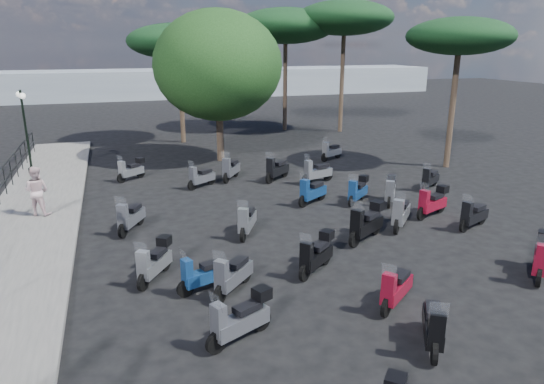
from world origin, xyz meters
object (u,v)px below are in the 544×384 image
object	(u,v)px
scooter_15	(312,192)
pine_2	(178,42)
scooter_6	(203,275)
pedestrian_far	(37,191)
scooter_1	(240,319)
scooter_23	(541,258)
scooter_18	(401,214)
scooter_12	(433,327)
scooter_20	(358,191)
scooter_3	(154,262)
scooter_21	(317,172)
lamp_post_2	(25,126)
broadleaf_tree	(218,66)
scooter_26	(430,179)
pine_0	(286,26)
scooter_8	(247,221)
scooter_19	(390,191)
scooter_27	(331,152)
scooter_7	(316,255)
scooter_4	(130,218)
scooter_5	(131,170)
pine_1	(345,18)
scooter_9	(201,178)
scooter_10	(231,169)
scooter_13	(396,289)
scooter_14	(366,224)
scooter_25	(432,202)
scooter_2	(232,275)
scooter_16	(277,170)
scooter_24	(473,216)

from	to	relation	value
scooter_15	pine_2	size ratio (longest dim) A/B	0.21
scooter_6	scooter_15	xyz separation A→B (m)	(5.10, 5.39, 0.04)
scooter_6	pedestrian_far	bearing A→B (deg)	13.40
scooter_1	scooter_23	size ratio (longest dim) A/B	1.10
scooter_6	scooter_18	xyz separation A→B (m)	(6.85, 2.17, 0.07)
scooter_12	scooter_23	size ratio (longest dim) A/B	1.04
scooter_15	scooter_20	bearing A→B (deg)	-136.32
scooter_3	scooter_21	world-z (taller)	scooter_21
lamp_post_2	pedestrian_far	xyz separation A→B (m)	(1.03, -6.36, -1.27)
scooter_1	broadleaf_tree	distance (m)	16.63
scooter_26	pine_0	bearing A→B (deg)	-30.92
scooter_6	scooter_8	xyz separation A→B (m)	(1.96, 3.14, 0.04)
scooter_19	scooter_27	distance (m)	7.30
scooter_8	scooter_7	bearing A→B (deg)	136.32
scooter_4	broadleaf_tree	distance (m)	10.99
scooter_7	scooter_26	distance (m)	9.38
scooter_5	pine_1	distance (m)	17.99
scooter_9	scooter_12	xyz separation A→B (m)	(2.28, -12.53, 0.02)
broadleaf_tree	pine_1	distance (m)	11.70
scooter_12	pine_2	bearing A→B (deg)	-54.36
scooter_9	lamp_post_2	bearing A→B (deg)	24.52
scooter_6	scooter_26	size ratio (longest dim) A/B	1.11
scooter_10	scooter_13	xyz separation A→B (m)	(0.98, -11.70, -0.04)
scooter_6	scooter_7	distance (m)	2.98
pedestrian_far	pine_0	bearing A→B (deg)	-111.06
scooter_14	scooter_25	distance (m)	3.47
scooter_3	scooter_6	distance (m)	1.44
scooter_4	scooter_21	world-z (taller)	scooter_21
scooter_7	scooter_18	bearing A→B (deg)	-100.19
scooter_20	pine_1	distance (m)	17.27
scooter_4	scooter_15	xyz separation A→B (m)	(6.57, 0.77, -0.01)
scooter_2	scooter_13	distance (m)	3.80
scooter_4	scooter_21	xyz separation A→B (m)	(7.89, 3.35, 0.00)
scooter_20	scooter_10	bearing A→B (deg)	-1.44
scooter_12	scooter_19	distance (m)	9.15
scooter_4	scooter_27	distance (m)	12.55
scooter_21	scooter_25	size ratio (longest dim) A/B	1.05
scooter_4	scooter_8	xyz separation A→B (m)	(3.43, -1.47, -0.01)
scooter_13	scooter_16	distance (m)	11.05
scooter_14	scooter_27	world-z (taller)	scooter_14
scooter_23	lamp_post_2	bearing A→B (deg)	0.31
lamp_post_2	scooter_6	distance (m)	14.37
scooter_14	pine_2	bearing A→B (deg)	-22.50
scooter_2	scooter_23	xyz separation A→B (m)	(7.71, -1.64, 0.06)
scooter_5	pine_0	size ratio (longest dim) A/B	0.16
scooter_3	scooter_9	world-z (taller)	scooter_3
lamp_post_2	pine_2	distance (m)	10.32
scooter_24	scooter_14	bearing A→B (deg)	65.17
scooter_19	pine_2	distance (m)	16.42
scooter_9	scooter_15	xyz separation A→B (m)	(3.54, -3.46, 0.03)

